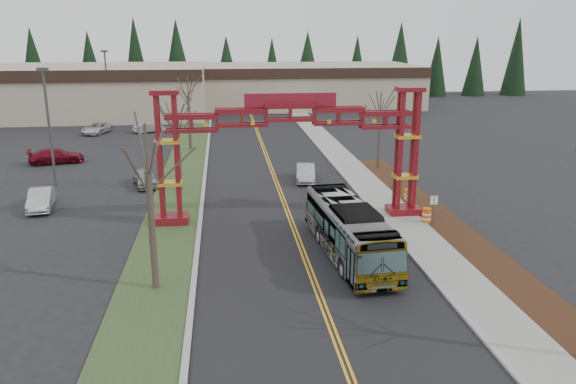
{
  "coord_description": "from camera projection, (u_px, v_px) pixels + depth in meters",
  "views": [
    {
      "loc": [
        -4.42,
        -18.38,
        12.37
      ],
      "look_at": [
        -0.76,
        12.84,
        3.42
      ],
      "focal_mm": 35.0,
      "sensor_mm": 36.0,
      "label": 1
    }
  ],
  "objects": [
    {
      "name": "parked_car_mid_a",
      "position": [
        56.0,
        156.0,
        54.89
      ],
      "size": [
        5.47,
        3.25,
        1.49
      ],
      "primitive_type": "imported",
      "rotation": [
        0.0,
        0.0,
        1.81
      ],
      "color": "maroon",
      "rests_on": "ground"
    },
    {
      "name": "barrel_north",
      "position": [
        408.0,
        196.0,
        42.38
      ],
      "size": [
        0.54,
        0.54,
        1.0
      ],
      "color": "orange",
      "rests_on": "ground"
    },
    {
      "name": "road",
      "position": [
        280.0,
        191.0,
        45.32
      ],
      "size": [
        12.0,
        110.0,
        0.02
      ],
      "primitive_type": "cube",
      "color": "black",
      "rests_on": "ground"
    },
    {
      "name": "parked_car_near_a",
      "position": [
        145.0,
        178.0,
        46.73
      ],
      "size": [
        2.77,
        4.54,
        1.45
      ],
      "primitive_type": "imported",
      "rotation": [
        0.0,
        0.0,
        0.27
      ],
      "color": "#94989B",
      "rests_on": "ground"
    },
    {
      "name": "sidewalk_right",
      "position": [
        372.0,
        188.0,
        46.15
      ],
      "size": [
        2.6,
        110.0,
        0.14
      ],
      "primitive_type": "cube",
      "color": "gray",
      "rests_on": "ground"
    },
    {
      "name": "bare_tree_median_mid",
      "position": [
        177.0,
        121.0,
        44.05
      ],
      "size": [
        3.5,
        3.5,
        7.99
      ],
      "color": "#382D26",
      "rests_on": "ground"
    },
    {
      "name": "lane_line_left",
      "position": [
        278.0,
        191.0,
        45.3
      ],
      "size": [
        0.12,
        100.0,
        0.01
      ],
      "primitive_type": "cube",
      "color": "#F0A31C",
      "rests_on": "road"
    },
    {
      "name": "transit_bus",
      "position": [
        349.0,
        230.0,
        31.88
      ],
      "size": [
        3.42,
        11.29,
        3.1
      ],
      "primitive_type": "imported",
      "rotation": [
        0.0,
        0.0,
        0.07
      ],
      "color": "#A9ADB1",
      "rests_on": "ground"
    },
    {
      "name": "lane_line_right",
      "position": [
        281.0,
        191.0,
        45.33
      ],
      "size": [
        0.12,
        100.0,
        0.01
      ],
      "primitive_type": "cube",
      "color": "#F0A31C",
      "rests_on": "road"
    },
    {
      "name": "ground",
      "position": [
        347.0,
        368.0,
        21.44
      ],
      "size": [
        200.0,
        200.0,
        0.0
      ],
      "primitive_type": "plane",
      "color": "black",
      "rests_on": "ground"
    },
    {
      "name": "barrel_south",
      "position": [
        426.0,
        216.0,
        37.52
      ],
      "size": [
        0.59,
        0.59,
        1.1
      ],
      "color": "orange",
      "rests_on": "ground"
    },
    {
      "name": "retail_building_east",
      "position": [
        304.0,
        85.0,
        97.97
      ],
      "size": [
        38.0,
        20.3,
        7.0
      ],
      "color": "#BAA78E",
      "rests_on": "ground"
    },
    {
      "name": "barrel_mid",
      "position": [
        409.0,
        197.0,
        42.08
      ],
      "size": [
        0.49,
        0.49,
        0.92
      ],
      "color": "orange",
      "rests_on": "ground"
    },
    {
      "name": "street_sign",
      "position": [
        434.0,
        205.0,
        36.67
      ],
      "size": [
        0.48,
        0.06,
        2.13
      ],
      "color": "#3F3F44",
      "rests_on": "ground"
    },
    {
      "name": "retail_building_west",
      "position": [
        54.0,
        91.0,
        85.79
      ],
      "size": [
        46.0,
        22.3,
        7.5
      ],
      "color": "#BAA78E",
      "rests_on": "ground"
    },
    {
      "name": "parked_car_near_b",
      "position": [
        41.0,
        199.0,
        40.66
      ],
      "size": [
        2.3,
        4.66,
        1.47
      ],
      "primitive_type": "imported",
      "rotation": [
        0.0,
        0.0,
        0.17
      ],
      "color": "silver",
      "rests_on": "ground"
    },
    {
      "name": "light_pole_far",
      "position": [
        107.0,
        82.0,
        76.06
      ],
      "size": [
        0.88,
        0.44,
        10.1
      ],
      "color": "#3F3F44",
      "rests_on": "ground"
    },
    {
      "name": "landscape_strip",
      "position": [
        484.0,
        256.0,
        32.12
      ],
      "size": [
        2.6,
        50.0,
        0.12
      ],
      "primitive_type": "cube",
      "color": "black",
      "rests_on": "ground"
    },
    {
      "name": "light_pole_near",
      "position": [
        48.0,
        119.0,
        45.62
      ],
      "size": [
        0.84,
        0.42,
        9.69
      ],
      "color": "#3F3F44",
      "rests_on": "ground"
    },
    {
      "name": "parked_car_far_a",
      "position": [
        149.0,
        128.0,
        71.81
      ],
      "size": [
        4.09,
        2.7,
        1.27
      ],
      "primitive_type": "imported",
      "rotation": [
        0.0,
        0.0,
        1.96
      ],
      "color": "#ABB0B3",
      "rests_on": "ground"
    },
    {
      "name": "bare_tree_median_far",
      "position": [
        188.0,
        96.0,
        59.93
      ],
      "size": [
        3.27,
        3.27,
        8.01
      ],
      "color": "#382D26",
      "rests_on": "ground"
    },
    {
      "name": "bare_tree_median_near",
      "position": [
        148.0,
        171.0,
        26.47
      ],
      "size": [
        3.4,
        3.4,
        8.34
      ],
      "color": "#382D26",
      "rests_on": "ground"
    },
    {
      "name": "curb_left",
      "position": [
        203.0,
        193.0,
        44.62
      ],
      "size": [
        0.3,
        110.0,
        0.15
      ],
      "primitive_type": "cube",
      "color": "#A4A49F",
      "rests_on": "ground"
    },
    {
      "name": "grass_median",
      "position": [
        179.0,
        194.0,
        44.42
      ],
      "size": [
        4.0,
        110.0,
        0.08
      ],
      "primitive_type": "cube",
      "color": "#314A25",
      "rests_on": "ground"
    },
    {
      "name": "curb_right",
      "position": [
        354.0,
        188.0,
        45.99
      ],
      "size": [
        0.3,
        110.0,
        0.15
      ],
      "primitive_type": "cube",
      "color": "#A4A49F",
      "rests_on": "ground"
    },
    {
      "name": "parked_car_far_b",
      "position": [
        97.0,
        128.0,
        71.12
      ],
      "size": [
        3.44,
        5.36,
        1.38
      ],
      "primitive_type": "imported",
      "rotation": [
        0.0,
        0.0,
        -0.25
      ],
      "color": "silver",
      "rests_on": "ground"
    },
    {
      "name": "conifer_treeline",
      "position": [
        245.0,
        64.0,
        107.57
      ],
      "size": [
        116.1,
        5.6,
        13.0
      ],
      "color": "black",
      "rests_on": "ground"
    },
    {
      "name": "silver_sedan",
      "position": [
        306.0,
        173.0,
        48.36
      ],
      "size": [
        2.09,
        4.56,
        1.45
      ],
      "primitive_type": "imported",
      "rotation": [
        0.0,
        0.0,
        -0.13
      ],
      "color": "#A5A8AD",
      "rests_on": "ground"
    },
    {
      "name": "gateway_arch",
      "position": [
        290.0,
        133.0,
        37.0
      ],
      "size": [
        18.2,
        1.6,
        8.9
      ],
      "color": "#600C16",
      "rests_on": "ground"
    },
    {
      "name": "bare_tree_right_far",
      "position": [
        380.0,
        114.0,
        51.54
      ],
      "size": [
        3.04,
        3.04,
        7.17
      ],
      "color": "#382D26",
      "rests_on": "ground"
    }
  ]
}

